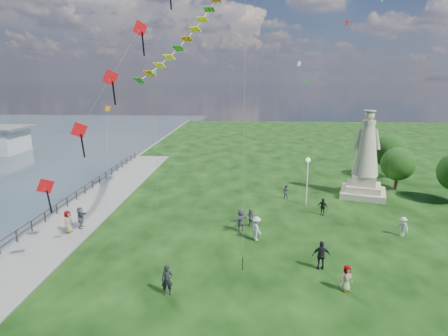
# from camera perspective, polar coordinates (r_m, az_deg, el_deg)

# --- Properties ---
(waterfront) EXTENTS (200.00, 200.00, 1.51)m
(waterfront) POSITION_cam_1_polar(r_m,az_deg,el_deg) (34.16, -24.75, -8.39)
(waterfront) COLOR #323F4B
(waterfront) RESTS_ON ground
(statue) EXTENTS (5.47, 5.47, 8.88)m
(statue) POSITION_cam_1_polar(r_m,az_deg,el_deg) (41.00, 20.74, 0.50)
(statue) COLOR tan
(statue) RESTS_ON ground
(lamppost) EXTENTS (0.43, 0.43, 4.66)m
(lamppost) POSITION_cam_1_polar(r_m,az_deg,el_deg) (36.45, 12.62, -0.47)
(lamppost) COLOR silver
(lamppost) RESTS_ON ground
(tree_row) EXTENTS (7.78, 13.62, 5.40)m
(tree_row) POSITION_cam_1_polar(r_m,az_deg,el_deg) (46.01, 26.77, 1.00)
(tree_row) COLOR #382314
(tree_row) RESTS_ON ground
(person_0) EXTENTS (0.71, 0.53, 1.78)m
(person_0) POSITION_cam_1_polar(r_m,az_deg,el_deg) (22.17, -8.67, -16.53)
(person_0) COLOR black
(person_0) RESTS_ON ground
(person_1) EXTENTS (0.85, 0.86, 1.55)m
(person_1) POSITION_cam_1_polar(r_m,az_deg,el_deg) (31.10, 4.04, -7.59)
(person_1) COLOR #595960
(person_1) RESTS_ON ground
(person_2) EXTENTS (1.13, 1.35, 1.85)m
(person_2) POSITION_cam_1_polar(r_m,az_deg,el_deg) (28.67, 4.96, -9.15)
(person_2) COLOR silver
(person_2) RESTS_ON ground
(person_3) EXTENTS (1.14, 0.60, 1.93)m
(person_3) POSITION_cam_1_polar(r_m,az_deg,el_deg) (25.22, 14.62, -12.75)
(person_3) COLOR black
(person_3) RESTS_ON ground
(person_4) EXTENTS (0.89, 0.73, 1.57)m
(person_4) POSITION_cam_1_polar(r_m,az_deg,el_deg) (23.39, 18.16, -15.68)
(person_4) COLOR #595960
(person_4) RESTS_ON ground
(person_5) EXTENTS (0.91, 1.71, 1.76)m
(person_5) POSITION_cam_1_polar(r_m,az_deg,el_deg) (32.72, -20.98, -7.20)
(person_5) COLOR #595960
(person_5) RESTS_ON ground
(person_7) EXTENTS (0.84, 0.73, 1.47)m
(person_7) POSITION_cam_1_polar(r_m,az_deg,el_deg) (38.71, 9.40, -3.54)
(person_7) COLOR #595960
(person_7) RESTS_ON ground
(person_8) EXTENTS (0.92, 1.12, 1.54)m
(person_8) POSITION_cam_1_polar(r_m,az_deg,el_deg) (32.42, 25.59, -8.05)
(person_8) COLOR silver
(person_8) RESTS_ON ground
(person_9) EXTENTS (1.02, 0.91, 1.56)m
(person_9) POSITION_cam_1_polar(r_m,az_deg,el_deg) (34.73, 14.79, -5.72)
(person_9) COLOR black
(person_9) RESTS_ON ground
(person_10) EXTENTS (0.70, 0.96, 1.79)m
(person_10) POSITION_cam_1_polar(r_m,az_deg,el_deg) (32.11, -22.68, -7.72)
(person_10) COLOR #595960
(person_10) RESTS_ON ground
(person_11) EXTENTS (1.77, 1.79, 1.89)m
(person_11) POSITION_cam_1_polar(r_m,az_deg,el_deg) (30.12, 2.56, -7.93)
(person_11) COLOR #595960
(person_11) RESTS_ON ground
(red_kite_train) EXTENTS (9.20, 9.35, 18.67)m
(red_kite_train) POSITION_cam_1_polar(r_m,az_deg,el_deg) (24.94, -17.26, 11.97)
(red_kite_train) COLOR black
(red_kite_train) RESTS_ON ground
(small_kites) EXTENTS (28.75, 15.75, 28.52)m
(small_kites) POSITION_cam_1_polar(r_m,az_deg,el_deg) (42.03, 6.43, 16.77)
(small_kites) COLOR teal
(small_kites) RESTS_ON ground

